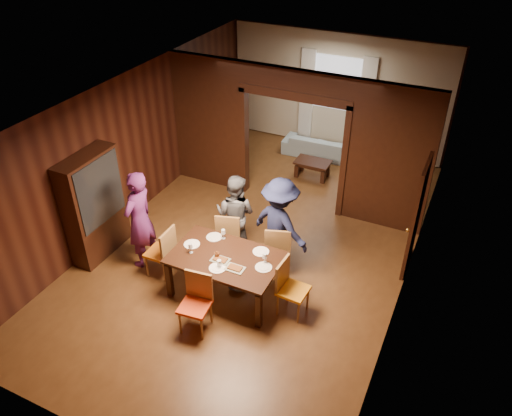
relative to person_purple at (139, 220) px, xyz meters
The scene contains 32 objects.
floor 2.35m from the person_purple, 40.88° to the left, with size 9.00×9.00×0.00m, color #523017.
ceiling 2.93m from the person_purple, 40.88° to the left, with size 5.50×9.00×0.02m, color silver.
room_walls 3.73m from the person_purple, 63.65° to the left, with size 5.52×9.01×2.90m.
person_purple is the anchor object (origin of this frame).
person_grey 1.69m from the person_purple, 36.71° to the left, with size 0.77×0.60×1.59m, color #4F5056.
person_navy 2.43m from the person_purple, 23.43° to the left, with size 1.13×0.65×1.75m, color #191E3F.
sofa 5.51m from the person_purple, 74.44° to the left, with size 1.75×0.68×0.51m, color #96B4C4.
serving_bowl 1.87m from the person_purple, ahead, with size 0.30×0.30×0.07m, color black.
dining_table 1.81m from the person_purple, ahead, with size 1.78×1.11×0.76m, color black.
coffee_table 4.58m from the person_purple, 67.93° to the left, with size 0.80×0.50×0.40m, color black.
chair_left 0.65m from the person_purple, 16.48° to the right, with size 0.44×0.44×0.97m, color #C26212, non-canonical shape.
chair_right 2.93m from the person_purple, ahead, with size 0.44×0.44×0.97m, color orange, non-canonical shape.
chair_far_l 1.62m from the person_purple, 33.03° to the left, with size 0.44×0.44×0.97m, color red, non-canonical shape.
chair_far_r 2.45m from the person_purple, 20.62° to the left, with size 0.44×0.44×0.97m, color orange, non-canonical shape.
chair_near 2.00m from the person_purple, 30.65° to the right, with size 0.44×0.44×0.97m, color red, non-canonical shape.
hutch 0.90m from the person_purple, behind, with size 0.40×1.20×2.00m, color black.
door_right 4.74m from the person_purple, 23.84° to the left, with size 0.06×0.90×2.10m, color black.
window_far 6.13m from the person_purple, 74.40° to the left, with size 1.20×0.03×1.30m, color silver.
curtain_left 5.89m from the person_purple, 81.35° to the left, with size 0.35×0.06×2.40m, color white.
curtain_right 6.29m from the person_purple, 67.70° to the left, with size 0.35×0.06×2.40m, color white.
plate_left 1.08m from the person_purple, ahead, with size 0.27×0.27×0.01m, color white.
plate_far_l 1.35m from the person_purple, 12.58° to the left, with size 0.27×0.27×0.01m, color silver.
plate_far_r 2.22m from the person_purple, ahead, with size 0.27×0.27×0.01m, color white.
plate_right 2.40m from the person_purple, ahead, with size 0.27×0.27×0.01m, color silver.
plate_near 1.80m from the person_purple, 12.42° to the right, with size 0.27×0.27×0.01m, color white.
platter_a 1.71m from the person_purple, ahead, with size 0.30×0.20×0.04m, color gray.
platter_b 2.03m from the person_purple, ahead, with size 0.30×0.20×0.04m, color gray.
wineglass_left 1.19m from the person_purple, 10.89° to the right, with size 0.08×0.08×0.18m, color white, non-canonical shape.
wineglass_far 1.51m from the person_purple, 13.01° to the left, with size 0.08×0.08×0.18m, color silver, non-canonical shape.
wineglass_right 2.36m from the person_purple, ahead, with size 0.08×0.08×0.18m, color silver, non-canonical shape.
tumbler 1.80m from the person_purple, 11.15° to the right, with size 0.07×0.07×0.14m, color white.
condiment_jar 1.62m from the person_purple, ahead, with size 0.08×0.08×0.11m, color #4E2912, non-canonical shape.
Camera 1 is at (3.20, -6.92, 5.89)m, focal length 35.00 mm.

